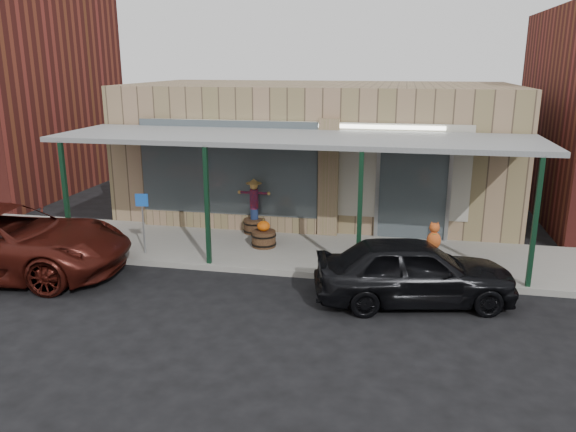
% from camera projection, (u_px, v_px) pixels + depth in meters
% --- Properties ---
extents(ground, '(120.00, 120.00, 0.00)m').
position_uv_depth(ground, '(259.00, 312.00, 11.32)').
color(ground, black).
rests_on(ground, ground).
extents(sidewalk, '(40.00, 3.20, 0.15)m').
position_uv_depth(sidewalk, '(293.00, 252.00, 14.70)').
color(sidewalk, gray).
rests_on(sidewalk, ground).
extents(storefront, '(12.00, 6.25, 4.20)m').
position_uv_depth(storefront, '(320.00, 149.00, 18.47)').
color(storefront, '#94745A').
rests_on(storefront, ground).
extents(awning, '(12.00, 3.00, 3.04)m').
position_uv_depth(awning, '(293.00, 140.00, 13.88)').
color(awning, slate).
rests_on(awning, ground).
extents(block_buildings_near, '(61.00, 8.00, 8.00)m').
position_uv_depth(block_buildings_near, '(385.00, 96.00, 18.62)').
color(block_buildings_near, maroon).
rests_on(block_buildings_near, ground).
extents(barrel_scarecrow, '(0.93, 0.79, 1.58)m').
position_uv_depth(barrel_scarecrow, '(254.00, 215.00, 15.93)').
color(barrel_scarecrow, brown).
rests_on(barrel_scarecrow, sidewalk).
extents(barrel_pumpkin, '(0.70, 0.70, 0.75)m').
position_uv_depth(barrel_pumpkin, '(264.00, 237.00, 14.81)').
color(barrel_pumpkin, brown).
rests_on(barrel_pumpkin, sidewalk).
extents(handicap_sign, '(0.32, 0.06, 1.56)m').
position_uv_depth(handicap_sign, '(143.00, 215.00, 14.10)').
color(handicap_sign, gray).
rests_on(handicap_sign, sidewalk).
extents(parked_sedan, '(4.36, 2.47, 1.55)m').
position_uv_depth(parked_sedan, '(414.00, 271.00, 11.62)').
color(parked_sedan, black).
rests_on(parked_sedan, ground).
extents(car_maroon, '(6.11, 3.32, 1.62)m').
position_uv_depth(car_maroon, '(3.00, 241.00, 13.16)').
color(car_maroon, '#44130D').
rests_on(car_maroon, ground).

